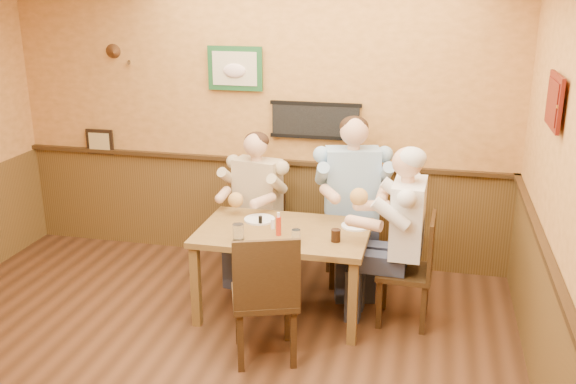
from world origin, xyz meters
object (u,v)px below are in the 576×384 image
at_px(water_glass_left, 238,232).
at_px(water_glass_mid, 296,236).
at_px(chair_back_left, 258,230).
at_px(salt_shaker, 273,224).
at_px(chair_right_end, 405,269).
at_px(diner_white_elder, 406,246).
at_px(dining_table, 284,240).
at_px(cola_tumbler, 336,235).
at_px(diner_tan_shirt, 258,212).
at_px(hot_sauce_bottle, 279,225).
at_px(chair_back_right, 351,231).
at_px(diner_blue_polo, 351,210).
at_px(pepper_shaker, 260,221).
at_px(chair_near_side, 265,294).

relative_size(water_glass_left, water_glass_mid, 1.28).
bearing_deg(chair_back_left, salt_shaker, -53.67).
bearing_deg(water_glass_mid, chair_right_end, 19.58).
height_order(diner_white_elder, water_glass_left, diner_white_elder).
bearing_deg(dining_table, cola_tumbler, -17.77).
bearing_deg(salt_shaker, diner_tan_shirt, 115.06).
height_order(cola_tumbler, hot_sauce_bottle, hot_sauce_bottle).
bearing_deg(diner_tan_shirt, dining_table, -47.96).
relative_size(chair_back_right, diner_blue_polo, 0.70).
xyz_separation_m(chair_back_right, diner_white_elder, (0.54, -0.67, 0.17)).
height_order(hot_sauce_bottle, pepper_shaker, hot_sauce_bottle).
bearing_deg(salt_shaker, water_glass_left, -123.60).
height_order(chair_back_right, pepper_shaker, chair_back_right).
distance_m(chair_right_end, diner_tan_shirt, 1.56).
distance_m(chair_back_left, water_glass_mid, 1.15).
bearing_deg(hot_sauce_bottle, diner_tan_shirt, 116.24).
relative_size(dining_table, chair_right_end, 1.49).
bearing_deg(hot_sauce_bottle, salt_shaker, 122.09).
distance_m(chair_near_side, hot_sauce_bottle, 0.66).
distance_m(diner_tan_shirt, diner_blue_polo, 0.89).
relative_size(dining_table, chair_back_left, 1.59).
bearing_deg(water_glass_mid, diner_blue_polo, 72.42).
relative_size(dining_table, pepper_shaker, 17.65).
height_order(chair_near_side, diner_tan_shirt, diner_tan_shirt).
height_order(chair_back_right, chair_right_end, chair_back_right).
height_order(diner_tan_shirt, water_glass_left, diner_tan_shirt).
bearing_deg(chair_right_end, chair_back_left, -111.83).
height_order(chair_back_left, diner_white_elder, diner_white_elder).
bearing_deg(salt_shaker, dining_table, -5.86).
xyz_separation_m(chair_back_left, diner_tan_shirt, (0.00, 0.00, 0.19)).
xyz_separation_m(chair_back_left, chair_right_end, (1.42, -0.63, 0.03)).
height_order(dining_table, cola_tumbler, cola_tumbler).
bearing_deg(hot_sauce_bottle, chair_back_right, 60.89).
xyz_separation_m(chair_right_end, salt_shaker, (-1.10, -0.06, 0.32)).
bearing_deg(chair_near_side, water_glass_mid, -125.90).
xyz_separation_m(chair_right_end, chair_near_side, (-0.98, -0.77, 0.04)).
distance_m(diner_tan_shirt, diner_white_elder, 1.56).
distance_m(diner_blue_polo, salt_shaker, 0.92).
distance_m(dining_table, diner_white_elder, 1.01).
bearing_deg(diner_blue_polo, hot_sauce_bottle, -133.33).
relative_size(water_glass_mid, hot_sauce_bottle, 0.60).
distance_m(hot_sauce_bottle, salt_shaker, 0.16).
xyz_separation_m(cola_tumbler, pepper_shaker, (-0.68, 0.22, -0.01)).
xyz_separation_m(diner_tan_shirt, cola_tumbler, (0.88, -0.85, 0.17)).
distance_m(chair_back_right, diner_white_elder, 0.88).
bearing_deg(chair_back_right, diner_white_elder, -65.58).
height_order(water_glass_mid, salt_shaker, water_glass_mid).
height_order(chair_right_end, pepper_shaker, chair_right_end).
relative_size(chair_near_side, salt_shaker, 12.19).
bearing_deg(chair_back_right, chair_near_side, -121.37).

